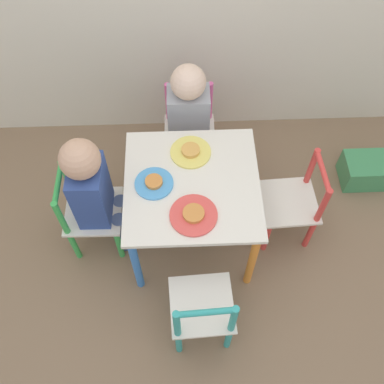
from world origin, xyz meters
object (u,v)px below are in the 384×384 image
Objects in this scene: child_left at (94,189)px; child_back at (190,116)px; chair_teal at (202,312)px; plate_left at (154,183)px; chair_pink at (190,132)px; kids_table at (192,192)px; plate_front at (194,215)px; chair_green at (89,213)px; storage_bin at (368,170)px; plate_back at (191,152)px; chair_red at (293,203)px.

child_back is at bearing -44.92° from child_left.
chair_teal is 0.57m from plate_left.
kids_table is at bearing -90.00° from chair_pink.
plate_front is at bearing -89.84° from chair_pink.
chair_green is at bearing 178.59° from plate_left.
child_left reaches higher than storage_bin.
plate_left is at bearing -135.00° from plate_back.
plate_front reaches higher than chair_teal.
child_back is at bearing -91.61° from chair_teal.
chair_red is at bearing 2.14° from plate_left.
chair_red reaches higher than storage_bin.
plate_back is (-0.01, -0.32, 0.24)m from chair_pink.
chair_teal and chair_red have the same top height.
chair_teal is 0.68m from chair_red.
chair_teal is 0.69m from child_left.
plate_front is (-0.00, -0.16, 0.08)m from kids_table.
storage_bin is (1.12, 0.31, -0.41)m from plate_left.
plate_back reaches higher than chair_teal.
kids_table is 1.15× the size of chair_pink.
chair_red is at bearing -149.17° from storage_bin.
child_left is 1.46m from storage_bin.
kids_table is 3.20× the size of plate_back.
child_left reaches higher than plate_back.
chair_red is 0.57m from plate_front.
chair_red is at bearing -43.25° from chair_pink.
chair_teal is at bearing -133.12° from chair_green.
chair_pink is 0.99m from storage_bin.
plate_back is 1.10× the size of plate_left.
child_left is at bearing 158.33° from plate_front.
chair_green is 0.21m from child_left.
storage_bin is at bearing -9.30° from chair_pink.
plate_front reaches higher than storage_bin.
child_back is at bearing 68.55° from plate_left.
plate_left is at bearing -90.47° from chair_green.
chair_green is at bearing -168.09° from storage_bin.
chair_pink is (0.01, 0.48, -0.16)m from kids_table.
kids_table reaches higher than storage_bin.
plate_front is at bearing -90.00° from plate_back.
chair_green is 1.84× the size of storage_bin.
child_left is at bearing 179.06° from kids_table.
storage_bin is (0.48, 0.29, -0.17)m from chair_red.
chair_red is at bearing 20.99° from plate_front.
plate_front is at bearing -108.35° from chair_green.
chair_green is 0.70× the size of child_back.
plate_back reaches higher than storage_bin.
child_left is at bearing -50.44° from chair_teal.
child_back is 3.66× the size of plate_front.
chair_pink is at bearing 170.05° from storage_bin.
plate_front is (-0.00, -0.58, 0.06)m from child_back.
chair_pink is at bearing -44.85° from chair_green.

